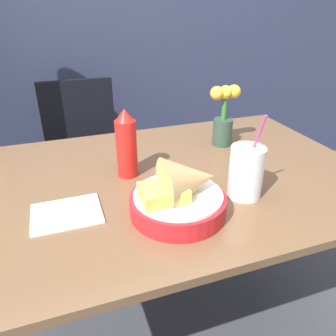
{
  "coord_description": "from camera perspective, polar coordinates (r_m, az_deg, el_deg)",
  "views": [
    {
      "loc": [
        -0.31,
        -0.87,
        1.26
      ],
      "look_at": [
        -0.02,
        -0.06,
        0.82
      ],
      "focal_mm": 35.0,
      "sensor_mm": 36.0,
      "label": 1
    }
  ],
  "objects": [
    {
      "name": "ground_plane",
      "position": [
        1.56,
        0.06,
        -26.46
      ],
      "size": [
        12.0,
        12.0,
        0.0
      ],
      "primitive_type": "plane",
      "color": "#38383D"
    },
    {
      "name": "dining_table",
      "position": [
        1.1,
        0.08,
        -5.52
      ],
      "size": [
        1.3,
        0.86,
        0.76
      ],
      "color": "brown",
      "rests_on": "ground_plane"
    },
    {
      "name": "chair_far_window",
      "position": [
        1.91,
        -14.48,
        3.44
      ],
      "size": [
        0.4,
        0.4,
        0.88
      ],
      "color": "black",
      "rests_on": "ground_plane"
    },
    {
      "name": "food_basket",
      "position": [
        0.84,
        2.38,
        -4.55
      ],
      "size": [
        0.25,
        0.25,
        0.16
      ],
      "color": "red",
      "rests_on": "dining_table"
    },
    {
      "name": "ketchup_bottle",
      "position": [
        1.02,
        -7.27,
        4.13
      ],
      "size": [
        0.06,
        0.06,
        0.22
      ],
      "color": "red",
      "rests_on": "dining_table"
    },
    {
      "name": "drink_cup",
      "position": [
        0.94,
        13.39,
        -0.96
      ],
      "size": [
        0.1,
        0.1,
        0.25
      ],
      "color": "silver",
      "rests_on": "dining_table"
    },
    {
      "name": "flower_vase",
      "position": [
        1.26,
        9.66,
        8.85
      ],
      "size": [
        0.12,
        0.07,
        0.23
      ],
      "color": "#2D4738",
      "rests_on": "dining_table"
    },
    {
      "name": "napkin",
      "position": [
        0.91,
        -17.25,
        -7.57
      ],
      "size": [
        0.18,
        0.14,
        0.01
      ],
      "color": "white",
      "rests_on": "dining_table"
    }
  ]
}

